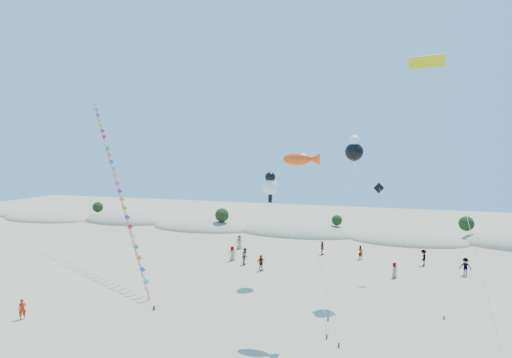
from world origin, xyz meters
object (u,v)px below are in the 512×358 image
object	(u,v)px
fish_kite	(301,160)
flyer_foreground	(22,309)
kite_train	(115,175)
parafoil_kite	(428,65)

from	to	relation	value
fish_kite	flyer_foreground	world-z (taller)	fish_kite
fish_kite	flyer_foreground	distance (m)	23.80
kite_train	flyer_foreground	distance (m)	18.61
parafoil_kite	flyer_foreground	bearing A→B (deg)	-163.79
kite_train	flyer_foreground	world-z (taller)	kite_train
kite_train	flyer_foreground	xyz separation A→B (m)	(3.11, -15.80, -9.33)
kite_train	flyer_foreground	size ratio (longest dim) A/B	14.50
fish_kite	flyer_foreground	bearing A→B (deg)	-164.88
flyer_foreground	parafoil_kite	bearing A→B (deg)	-32.19
fish_kite	flyer_foreground	size ratio (longest dim) A/B	8.21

